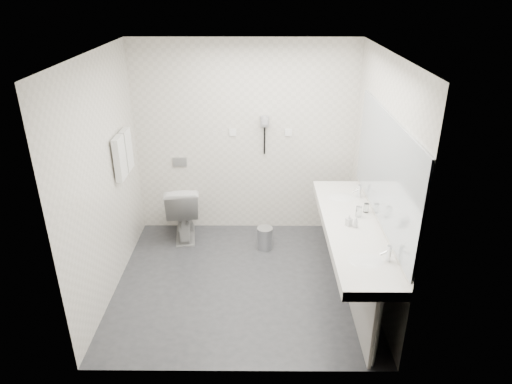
{
  "coord_description": "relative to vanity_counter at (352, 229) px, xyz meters",
  "views": [
    {
      "loc": [
        0.18,
        -4.27,
        3.1
      ],
      "look_at": [
        0.15,
        0.15,
        1.05
      ],
      "focal_mm": 32.18,
      "sensor_mm": 36.0,
      "label": 1
    }
  ],
  "objects": [
    {
      "name": "bin_lid",
      "position": [
        -0.87,
        0.92,
        -0.52
      ],
      "size": [
        0.2,
        0.2,
        0.02
      ],
      "primitive_type": "cylinder",
      "color": "#B2B5BA",
      "rests_on": "pedal_bin"
    },
    {
      "name": "vanity_counter",
      "position": [
        0.0,
        0.0,
        0.0
      ],
      "size": [
        0.55,
        2.2,
        0.1
      ],
      "primitive_type": "cube",
      "color": "white",
      "rests_on": "floor"
    },
    {
      "name": "vanity_post_near",
      "position": [
        0.05,
        -1.04,
        -0.42
      ],
      "size": [
        0.06,
        0.06,
        0.75
      ],
      "primitive_type": "cylinder",
      "color": "silver",
      "rests_on": "floor"
    },
    {
      "name": "toilet",
      "position": [
        -1.93,
        1.24,
        -0.42
      ],
      "size": [
        0.52,
        0.8,
        0.76
      ],
      "primitive_type": "imported",
      "rotation": [
        0.0,
        0.0,
        3.28
      ],
      "color": "white",
      "rests_on": "floor"
    },
    {
      "name": "vanity_post_far",
      "position": [
        0.05,
        1.04,
        -0.42
      ],
      "size": [
        0.06,
        0.06,
        0.75
      ],
      "primitive_type": "cylinder",
      "color": "silver",
      "rests_on": "floor"
    },
    {
      "name": "soap_bottle_a",
      "position": [
        -0.04,
        -0.01,
        0.11
      ],
      "size": [
        0.07,
        0.07,
        0.12
      ],
      "primitive_type": "imported",
      "rotation": [
        0.0,
        0.0,
        0.58
      ],
      "color": "beige",
      "rests_on": "vanity_counter"
    },
    {
      "name": "towel_rail",
      "position": [
        -2.47,
        0.75,
        0.75
      ],
      "size": [
        0.02,
        0.62,
        0.02
      ],
      "primitive_type": "cylinder",
      "rotation": [
        1.57,
        0.0,
        0.0
      ],
      "color": "silver",
      "rests_on": "wall_left"
    },
    {
      "name": "wall_right",
      "position": [
        0.27,
        0.2,
        0.45
      ],
      "size": [
        0.0,
        2.6,
        2.6
      ],
      "primitive_type": "plane",
      "rotation": [
        1.57,
        0.0,
        -1.57
      ],
      "color": "silver",
      "rests_on": "floor"
    },
    {
      "name": "faucet_near",
      "position": [
        0.19,
        -0.65,
        0.12
      ],
      "size": [
        0.04,
        0.04,
        0.15
      ],
      "primitive_type": "cylinder",
      "color": "silver",
      "rests_on": "vanity_counter"
    },
    {
      "name": "towel_far",
      "position": [
        -2.46,
        0.89,
        0.53
      ],
      "size": [
        0.07,
        0.24,
        0.48
      ],
      "primitive_type": "cube",
      "color": "silver",
      "rests_on": "towel_rail"
    },
    {
      "name": "glass_left",
      "position": [
        0.1,
        0.18,
        0.11
      ],
      "size": [
        0.08,
        0.08,
        0.11
      ],
      "primitive_type": "cylinder",
      "rotation": [
        0.0,
        0.0,
        0.41
      ],
      "color": "silver",
      "rests_on": "vanity_counter"
    },
    {
      "name": "dryer_cradle",
      "position": [
        -0.88,
        1.47,
        0.7
      ],
      "size": [
        0.1,
        0.04,
        0.14
      ],
      "primitive_type": "cube",
      "color": "#95959A",
      "rests_on": "wall_back"
    },
    {
      "name": "glass_right",
      "position": [
        0.2,
        0.28,
        0.1
      ],
      "size": [
        0.07,
        0.07,
        0.1
      ],
      "primitive_type": "cylinder",
      "rotation": [
        0.0,
        0.0,
        0.29
      ],
      "color": "silver",
      "rests_on": "vanity_counter"
    },
    {
      "name": "wall_left",
      "position": [
        -2.52,
        0.2,
        0.45
      ],
      "size": [
        0.0,
        2.6,
        2.6
      ],
      "primitive_type": "plane",
      "rotation": [
        1.57,
        0.0,
        1.57
      ],
      "color": "silver",
      "rests_on": "floor"
    },
    {
      "name": "mirror",
      "position": [
        0.26,
        0.0,
        0.65
      ],
      "size": [
        0.02,
        2.2,
        1.05
      ],
      "primitive_type": "cube",
      "color": "#B2BCC6",
      "rests_on": "wall_right"
    },
    {
      "name": "ceiling",
      "position": [
        -1.12,
        0.2,
        1.7
      ],
      "size": [
        2.8,
        2.8,
        0.0
      ],
      "primitive_type": "plane",
      "rotation": [
        3.14,
        0.0,
        0.0
      ],
      "color": "white",
      "rests_on": "wall_back"
    },
    {
      "name": "soap_bottle_c",
      "position": [
        0.02,
        -0.05,
        0.11
      ],
      "size": [
        0.06,
        0.06,
        0.12
      ],
      "primitive_type": "imported",
      "rotation": [
        0.0,
        0.0,
        -0.34
      ],
      "color": "beige",
      "rests_on": "vanity_counter"
    },
    {
      "name": "dryer_cord",
      "position": [
        -0.88,
        1.46,
        0.45
      ],
      "size": [
        0.02,
        0.02,
        0.35
      ],
      "primitive_type": "cylinder",
      "color": "black",
      "rests_on": "dryer_cradle"
    },
    {
      "name": "wall_front",
      "position": [
        -1.12,
        -1.1,
        0.45
      ],
      "size": [
        2.8,
        0.0,
        2.8
      ],
      "primitive_type": "plane",
      "rotation": [
        -1.57,
        0.0,
        0.0
      ],
      "color": "silver",
      "rests_on": "floor"
    },
    {
      "name": "switch_plate_b",
      "position": [
        -0.57,
        1.49,
        0.55
      ],
      "size": [
        0.09,
        0.02,
        0.09
      ],
      "primitive_type": "cube",
      "color": "white",
      "rests_on": "wall_back"
    },
    {
      "name": "wall_back",
      "position": [
        -1.12,
        1.5,
        0.45
      ],
      "size": [
        2.8,
        0.0,
        2.8
      ],
      "primitive_type": "plane",
      "rotation": [
        1.57,
        0.0,
        0.0
      ],
      "color": "silver",
      "rests_on": "floor"
    },
    {
      "name": "dryer_barrel",
      "position": [
        -0.88,
        1.4,
        0.73
      ],
      "size": [
        0.08,
        0.14,
        0.08
      ],
      "primitive_type": "cylinder",
      "rotation": [
        1.57,
        0.0,
        0.0
      ],
      "color": "#95959A",
      "rests_on": "dryer_cradle"
    },
    {
      "name": "vanity_panel",
      "position": [
        0.02,
        0.0,
        -0.42
      ],
      "size": [
        0.03,
        2.15,
        0.75
      ],
      "primitive_type": "cube",
      "color": "#999591",
      "rests_on": "floor"
    },
    {
      "name": "towel_near",
      "position": [
        -2.46,
        0.61,
        0.53
      ],
      "size": [
        0.07,
        0.24,
        0.48
      ],
      "primitive_type": "cube",
      "color": "silver",
      "rests_on": "towel_rail"
    },
    {
      "name": "basin_near",
      "position": [
        0.0,
        -0.65,
        0.04
      ],
      "size": [
        0.4,
        0.31,
        0.05
      ],
      "primitive_type": "ellipsoid",
      "color": "white",
      "rests_on": "vanity_counter"
    },
    {
      "name": "faucet_far",
      "position": [
        0.19,
        0.65,
        0.12
      ],
      "size": [
        0.04,
        0.04,
        0.15
      ],
      "primitive_type": "cylinder",
      "color": "silver",
      "rests_on": "vanity_counter"
    },
    {
      "name": "floor",
      "position": [
        -1.12,
        0.2,
        -0.8
      ],
      "size": [
        2.8,
        2.8,
        0.0
      ],
      "primitive_type": "plane",
      "color": "#2D2E33",
      "rests_on": "ground"
    },
    {
      "name": "pedal_bin",
      "position": [
        -0.87,
        0.92,
        -0.66
      ],
      "size": [
        0.2,
        0.2,
        0.28
      ],
      "primitive_type": "cylinder",
      "rotation": [
        0.0,
        0.0,
        0.02
      ],
      "color": "#B2B5BA",
      "rests_on": "floor"
    },
    {
      "name": "flush_plate",
      "position": [
        -1.98,
        1.49,
        0.15
      ],
      "size": [
        0.18,
        0.02,
        0.12
      ],
      "primitive_type": "cube",
      "color": "#B2B5BA",
      "rests_on": "wall_back"
    },
    {
      "name": "basin_far",
      "position": [
        0.0,
        0.65,
        0.04
      ],
      "size": [
        0.4,
        0.31,
        0.05
      ],
      "primitive_type": "ellipsoid",
      "color": "white",
      "rests_on": "vanity_counter"
    },
    {
      "name": "switch_plate_a",
      "position": [
        -1.27,
        1.49,
        0.55
      ],
      "size": [
        0.09,
        0.02,
        0.09
      ],
      "primitive_type": "cube",
      "color": "white",
      "rests_on": "wall_back"
    }
  ]
}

